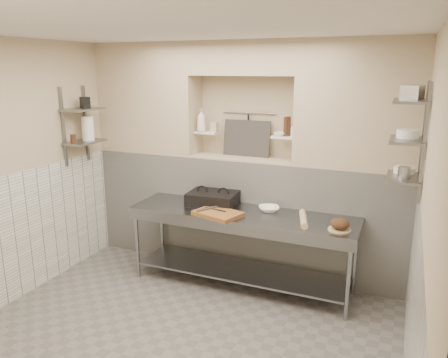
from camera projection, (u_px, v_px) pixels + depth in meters
The scene contains 48 objects.
floor at pixel (178, 341), 4.18m from camera, with size 4.00×3.90×0.10m, color slate.
ceiling at pixel (169, 21), 3.46m from camera, with size 4.00×3.90×0.10m, color silver.
wall_left at pixel (3, 174), 4.59m from camera, with size 0.10×3.90×2.80m, color tan.
wall_right at pixel (431, 228), 3.05m from camera, with size 0.10×3.90×2.80m, color tan.
wall_back at pixel (250, 155), 5.61m from camera, with size 4.00×0.10×2.80m, color tan.
backwall_lower at pixel (243, 213), 5.55m from camera, with size 4.00×0.40×1.40m, color silver.
alcove_sill at pixel (244, 158), 5.38m from camera, with size 1.30×0.40×0.02m, color tan.
backwall_pillar_left at pixel (149, 99), 5.71m from camera, with size 1.35×0.40×1.40m, color tan.
backwall_pillar_right at pixel (359, 105), 4.71m from camera, with size 1.35×0.40×1.40m, color tan.
backwall_header at pixel (245, 58), 5.09m from camera, with size 1.30×0.40×0.40m, color tan.
wainscot_left at pixel (15, 237), 4.74m from camera, with size 0.02×3.90×1.40m, color silver.
wainscot_right at pixel (411, 315), 3.24m from camera, with size 0.02×3.90×1.40m, color silver.
alcove_shelf_left at pixel (207, 132), 5.50m from camera, with size 0.28×0.16×0.03m, color white.
alcove_shelf_right at pixel (284, 137), 5.12m from camera, with size 0.28×0.16×0.03m, color white.
utensil_rail at pixel (249, 113), 5.40m from camera, with size 0.02×0.02×0.70m, color gray.
hanging_steel at pixel (248, 127), 5.42m from camera, with size 0.02×0.02×0.30m, color black.
splash_panel at pixel (247, 138), 5.41m from camera, with size 0.60×0.02×0.45m, color #383330.
shelf_rail_left_a at pixel (86, 123), 5.58m from camera, with size 0.03×0.03×0.95m, color slate.
shelf_rail_left_b at pixel (63, 127), 5.23m from camera, with size 0.03×0.03×0.95m, color slate.
wall_shelf_left_lower at pixel (85, 142), 5.40m from camera, with size 0.30×0.50×0.03m, color slate.
wall_shelf_left_upper at pixel (82, 109), 5.31m from camera, with size 0.30×0.50×0.03m, color slate.
shelf_rail_right_a at pixel (423, 138), 4.08m from camera, with size 0.03×0.03×1.05m, color slate.
shelf_rail_right_b at pixel (424, 145), 3.72m from camera, with size 0.03×0.03×1.05m, color slate.
wall_shelf_right_lower at pixel (404, 178), 4.04m from camera, with size 0.30×0.50×0.03m, color slate.
wall_shelf_right_mid at pixel (407, 140), 3.95m from camera, with size 0.30×0.50×0.03m, color slate.
wall_shelf_right_upper at pixel (412, 101), 3.87m from camera, with size 0.30×0.50×0.03m, color slate.
prep_table at pixel (241, 234), 4.99m from camera, with size 2.60×0.70×0.90m.
panini_press at pixel (213, 199), 5.19m from camera, with size 0.60×0.45×0.16m.
cutting_board at pixel (218, 214), 4.83m from camera, with size 0.50×0.35×0.04m, color #915D22.
knife_blade at pixel (215, 210), 4.88m from camera, with size 0.28×0.03×0.01m, color gray.
tongs at pixel (207, 208), 4.89m from camera, with size 0.03×0.03×0.29m, color gray.
mixing_bowl at pixel (269, 209), 4.97m from camera, with size 0.23×0.23×0.06m, color white.
rolling_pin at pixel (303, 219), 4.61m from camera, with size 0.07×0.07×0.47m, color tan.
bread_board at pixel (339, 229), 4.39m from camera, with size 0.23×0.23×0.01m, color tan.
bread_loaf at pixel (340, 224), 4.38m from camera, with size 0.19×0.19×0.11m, color #4C2D19.
bottle_soap at pixel (201, 120), 5.44m from camera, with size 0.11×0.11×0.28m, color white.
jar_alcove at pixel (214, 127), 5.45m from camera, with size 0.08×0.08×0.12m, color tan.
bowl_alcove at pixel (279, 134), 5.13m from camera, with size 0.14×0.14×0.04m, color white.
condiment_a at pixel (288, 126), 5.10m from camera, with size 0.06×0.06×0.23m, color #3B2013.
condiment_b at pixel (286, 127), 5.08m from camera, with size 0.06×0.06×0.22m, color #3B2013.
condiment_c at pixel (294, 132), 5.07m from camera, with size 0.07×0.07×0.12m, color white.
jug_left at pixel (88, 128), 5.43m from camera, with size 0.15×0.15×0.30m, color white.
jar_left at pixel (73, 139), 5.21m from camera, with size 0.07×0.07×0.11m, color #3B2013.
box_left_upper at pixel (85, 102), 5.34m from camera, with size 0.10×0.10×0.13m, color black.
bowl_right at pixel (404, 170), 4.16m from camera, with size 0.20×0.20×0.06m, color white.
canister_right at pixel (404, 173), 3.94m from camera, with size 0.11×0.11×0.11m, color gray.
bowl_right_mid at pixel (408, 134), 4.00m from camera, with size 0.21×0.21×0.08m, color white.
basket_right at pixel (412, 92), 3.89m from camera, with size 0.16×0.20×0.12m, color gray.
Camera 1 is at (1.83, -3.21, 2.48)m, focal length 35.00 mm.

